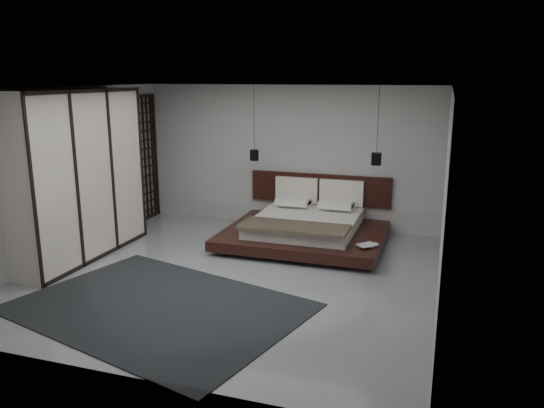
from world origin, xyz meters
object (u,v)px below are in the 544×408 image
(pendant_left, at_px, (254,155))
(wardrobe, at_px, (78,175))
(pendant_right, at_px, (376,159))
(bed, at_px, (306,227))
(rug, at_px, (159,307))
(lattice_screen, at_px, (145,158))

(pendant_left, relative_size, wardrobe, 0.50)
(pendant_left, relative_size, pendant_right, 1.02)
(pendant_left, bearing_deg, bed, -21.14)
(bed, xyz_separation_m, pendant_left, (-1.16, 0.45, 1.21))
(pendant_right, relative_size, rug, 0.38)
(pendant_left, distance_m, wardrobe, 3.22)
(wardrobe, height_order, rug, wardrobe)
(lattice_screen, bearing_deg, wardrobe, -84.14)
(lattice_screen, xyz_separation_m, pendant_right, (4.76, -0.10, 0.23))
(bed, xyz_separation_m, wardrobe, (-3.36, -1.91, 1.09))
(pendant_left, distance_m, pendant_right, 2.31)
(wardrobe, bearing_deg, lattice_screen, 95.86)
(bed, relative_size, pendant_left, 1.99)
(bed, xyz_separation_m, pendant_right, (1.16, 0.45, 1.24))
(bed, distance_m, rug, 3.55)
(bed, bearing_deg, pendant_right, 21.14)
(bed, relative_size, wardrobe, 1.00)
(rug, bearing_deg, wardrobe, 147.00)
(lattice_screen, relative_size, wardrobe, 0.92)
(bed, height_order, wardrobe, wardrobe)
(rug, bearing_deg, pendant_right, 59.09)
(pendant_right, xyz_separation_m, wardrobe, (-4.51, -2.35, -0.15))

